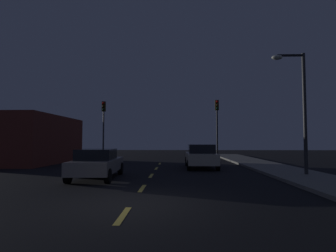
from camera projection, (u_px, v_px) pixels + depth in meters
name	position (u px, v px, depth m)	size (l,w,h in m)	color
ground_plane	(152.00, 174.00, 14.80)	(80.00, 80.00, 0.00)	black
sidewalk_curb_right	(293.00, 173.00, 14.60)	(3.00, 40.00, 0.15)	gray
lane_stripe_nearest	(123.00, 215.00, 6.62)	(0.16, 1.60, 0.01)	#EACC4C
lane_stripe_second	(142.00, 188.00, 10.41)	(0.16, 1.60, 0.01)	#EACC4C
lane_stripe_third	(151.00, 176.00, 14.21)	(0.16, 1.60, 0.01)	#EACC4C
lane_stripe_fourth	(156.00, 168.00, 18.00)	(0.16, 1.60, 0.01)	#EACC4C
lane_stripe_fifth	(160.00, 164.00, 21.79)	(0.16, 1.60, 0.01)	#EACC4C
traffic_signal_left	(104.00, 119.00, 24.58)	(0.32, 0.38, 5.36)	#4C4C51
traffic_signal_right	(217.00, 119.00, 24.30)	(0.32, 0.38, 5.44)	black
car_stopped_ahead	(201.00, 156.00, 18.24)	(1.98, 4.30, 1.57)	beige
car_adjacent_lane	(97.00, 163.00, 13.19)	(2.06, 4.44, 1.42)	gray
street_lamp_right	(299.00, 101.00, 13.89)	(1.70, 0.36, 6.28)	#2D2D30
storefront_left	(30.00, 140.00, 22.54)	(5.51, 9.44, 3.83)	maroon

